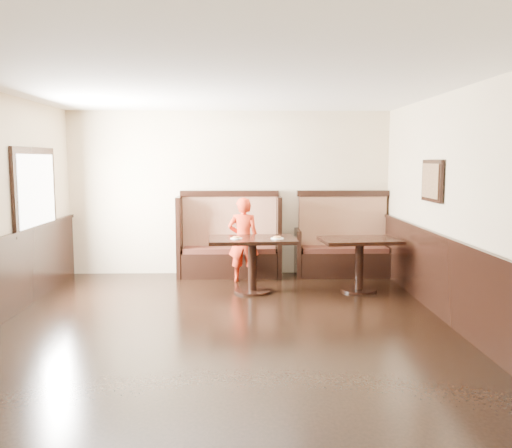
{
  "coord_description": "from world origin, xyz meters",
  "views": [
    {
      "loc": [
        0.22,
        -5.84,
        1.98
      ],
      "look_at": [
        0.43,
        2.35,
        1.0
      ],
      "focal_mm": 38.0,
      "sensor_mm": 36.0,
      "label": 1
    }
  ],
  "objects_px": {
    "booth_main": "(230,245)",
    "table_neighbor": "(359,252)",
    "table_main": "(252,251)",
    "booth_neighbor": "(343,247)",
    "child": "(243,240)"
  },
  "relations": [
    {
      "from": "booth_main",
      "to": "booth_neighbor",
      "type": "relative_size",
      "value": 1.06
    },
    {
      "from": "booth_main",
      "to": "booth_neighbor",
      "type": "height_order",
      "value": "same"
    },
    {
      "from": "child",
      "to": "booth_main",
      "type": "bearing_deg",
      "value": -58.41
    },
    {
      "from": "table_main",
      "to": "table_neighbor",
      "type": "height_order",
      "value": "table_main"
    },
    {
      "from": "child",
      "to": "booth_neighbor",
      "type": "bearing_deg",
      "value": -159.94
    },
    {
      "from": "table_neighbor",
      "to": "child",
      "type": "relative_size",
      "value": 0.88
    },
    {
      "from": "booth_main",
      "to": "child",
      "type": "relative_size",
      "value": 1.27
    },
    {
      "from": "table_main",
      "to": "booth_neighbor",
      "type": "bearing_deg",
      "value": 33.93
    },
    {
      "from": "table_neighbor",
      "to": "booth_neighbor",
      "type": "bearing_deg",
      "value": 86.13
    },
    {
      "from": "booth_main",
      "to": "table_neighbor",
      "type": "xyz_separation_m",
      "value": [
        1.98,
        -1.15,
        0.07
      ]
    },
    {
      "from": "booth_main",
      "to": "table_neighbor",
      "type": "bearing_deg",
      "value": -30.09
    },
    {
      "from": "booth_main",
      "to": "table_neighbor",
      "type": "distance_m",
      "value": 2.29
    },
    {
      "from": "table_main",
      "to": "booth_main",
      "type": "bearing_deg",
      "value": 104.33
    },
    {
      "from": "booth_neighbor",
      "to": "table_main",
      "type": "relative_size",
      "value": 1.25
    },
    {
      "from": "table_main",
      "to": "child",
      "type": "xyz_separation_m",
      "value": [
        -0.13,
        0.72,
        0.06
      ]
    }
  ]
}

